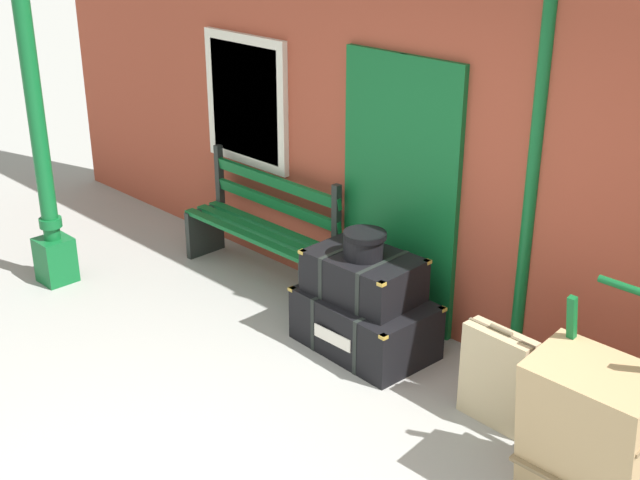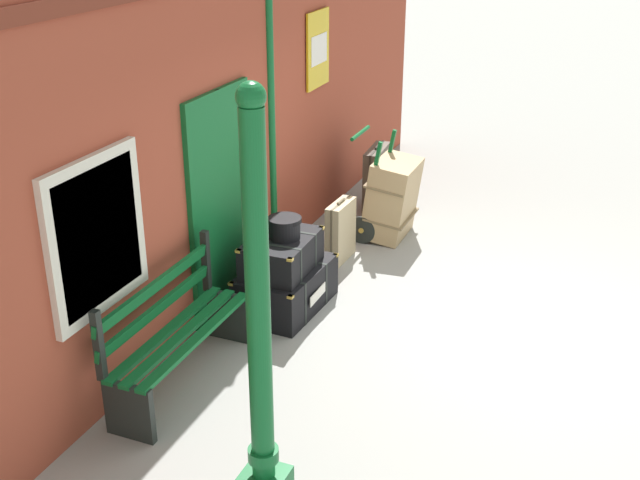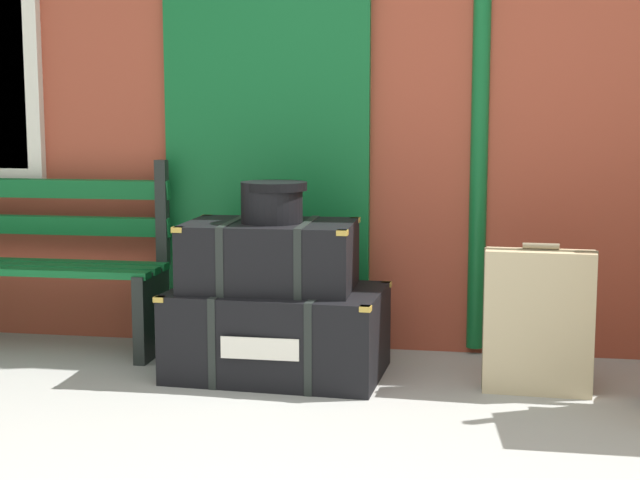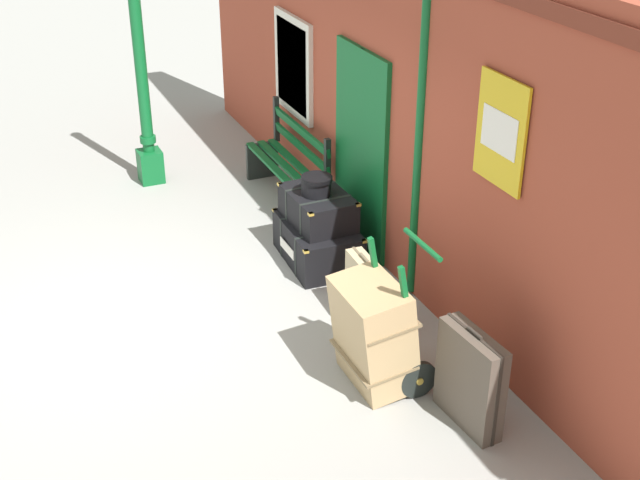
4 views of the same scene
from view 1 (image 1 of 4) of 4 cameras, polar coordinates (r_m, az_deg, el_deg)
The scene contains 9 objects.
brick_facade at distance 6.10m, azimuth 10.34°, elevation 7.20°, with size 10.40×0.35×3.20m.
lamp_post at distance 7.38m, azimuth -18.21°, elevation 4.86°, with size 0.28×0.28×2.83m.
platform_bench at distance 7.34m, azimuth -3.91°, elevation 0.73°, with size 1.60×0.43×1.01m.
steamer_trunk_base at distance 6.30m, azimuth 3.05°, elevation -5.60°, with size 1.04×0.70×0.43m.
steamer_trunk_middle at distance 6.17m, azimuth 2.96°, elevation -2.39°, with size 0.82×0.57×0.33m.
round_hatbox at distance 6.03m, azimuth 2.97°, elevation -0.19°, with size 0.31×0.31×0.19m.
porters_trolley at distance 5.15m, azimuth 18.53°, elevation -13.31°, with size 0.71×0.58×1.20m.
large_brown_trunk at distance 4.91m, azimuth 17.84°, elevation -12.43°, with size 0.70×0.55×0.93m.
suitcase_oxblood at distance 5.54m, azimuth 11.85°, elevation -9.06°, with size 0.49×0.18×0.69m.
Camera 1 is at (3.34, -2.22, 3.23)m, focal length 47.41 mm.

